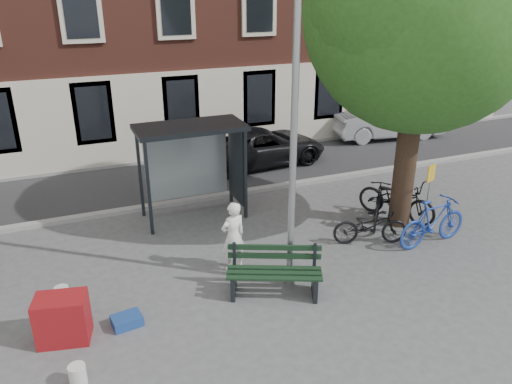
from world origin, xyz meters
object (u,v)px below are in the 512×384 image
Objects in this scene: lamppost at (293,162)px; car_silver at (387,120)px; bike_a at (370,226)px; red_stand at (63,319)px; painter at (233,236)px; bus_shelter at (204,148)px; bike_b at (433,222)px; bike_c at (397,199)px; bike_d at (378,205)px; notice_sign at (430,185)px; bench at (274,274)px; car_dark at (262,146)px.

car_silver is at bearing 44.53° from lamppost.
red_stand is at bearing 116.84° from bike_a.
bike_a is at bearing 164.63° from painter.
bike_b is (4.62, -3.88, -1.30)m from bus_shelter.
bike_c is (4.71, -2.31, -1.34)m from bus_shelter.
bike_d is (-0.58, 1.47, -0.06)m from bike_b.
bus_shelter reaches higher than bike_d.
painter is at bearing 155.72° from notice_sign.
bike_a is 7.29m from red_stand.
notice_sign reaches higher than bench.
notice_sign is at bearing -115.08° from bike_c.
bus_shelter is at bearing 131.57° from car_dark.
bike_d is 0.40× the size of car_dark.
bench is at bearing -88.21° from bus_shelter.
painter is 3.87m from red_stand.
car_dark is 5.13× the size of red_stand.
bike_b is 2.28× the size of red_stand.
bench is 0.99× the size of bike_b.
bike_d is (4.04, -2.41, -1.36)m from bus_shelter.
lamppost is 4.43m from bike_d.
bus_shelter is 5.89m from notice_sign.
bike_a is at bearing 61.16° from bike_b.
bus_shelter reaches higher than car_silver.
bike_c is at bearing -26.17° from bus_shelter.
lamppost reaches higher than red_stand.
car_dark is (-1.62, 5.57, 0.06)m from bike_c.
lamppost is 2.14× the size of bus_shelter.
bike_c is at bearing -7.74° from bike_b.
car_silver is (5.11, 6.70, 0.22)m from bike_d.
notice_sign reaches higher than car_dark.
car_dark is at bearing 107.31° from car_silver.
bike_b is at bearing 3.27° from lamppost.
bike_a is 9.59m from car_silver.
bench is at bearing 170.45° from notice_sign.
lamppost is at bearing 168.63° from notice_sign.
painter is 0.89× the size of bike_a.
bike_a is (3.09, 1.09, 0.02)m from bench.
red_stand is (-3.99, -4.25, -1.47)m from bus_shelter.
bike_a is 1.75m from bike_c.
bike_c is 0.68m from bike_d.
lamppost is at bearing -81.57° from bus_shelter.
bike_a is 0.39× the size of car_silver.
car_dark is at bearing 46.54° from bus_shelter.
lamppost is at bearing 1.74° from red_stand.
bike_c is (4.57, 2.03, 0.12)m from bench.
bus_shelter is 6.01m from red_stand.
bike_a is at bearing 7.88° from red_stand.
bike_d is at bearing 176.00° from painter.
car_dark is at bearing 71.40° from lamppost.
painter is 5.00m from bike_b.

